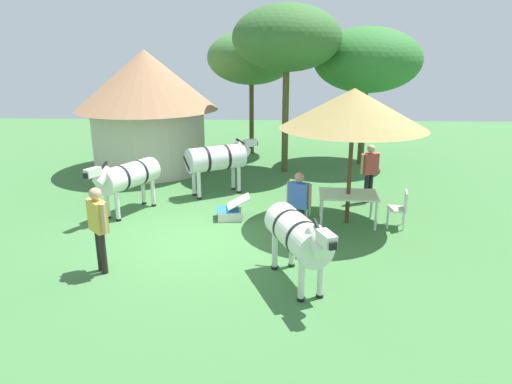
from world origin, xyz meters
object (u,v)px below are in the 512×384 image
(patio_chair_west_end, at_px, (401,206))
(guest_beside_umbrella, at_px, (299,201))
(striped_lounge_chair, at_px, (232,209))
(zebra_toward_hut, at_px, (218,159))
(patio_dining_table, at_px, (348,197))
(shade_umbrella, at_px, (354,109))
(acacia_tree_right_background, at_px, (251,58))
(acacia_tree_far_lawn, at_px, (287,38))
(guest_behind_table, at_px, (370,168))
(acacia_tree_behind_hut, at_px, (367,60))
(patio_chair_east_end, at_px, (298,197))
(zebra_by_umbrella, at_px, (298,235))
(zebra_nearest_camera, at_px, (127,177))
(thatched_hut, at_px, (147,104))
(standing_watcher, at_px, (98,222))

(patio_chair_west_end, distance_m, guest_beside_umbrella, 2.65)
(striped_lounge_chair, bearing_deg, zebra_toward_hut, 8.17)
(patio_dining_table, height_order, guest_beside_umbrella, guest_beside_umbrella)
(shade_umbrella, height_order, striped_lounge_chair, shade_umbrella)
(acacia_tree_right_background, height_order, acacia_tree_far_lawn, acacia_tree_far_lawn)
(guest_behind_table, height_order, acacia_tree_behind_hut, acacia_tree_behind_hut)
(guest_beside_umbrella, bearing_deg, patio_chair_east_end, -68.45)
(patio_dining_table, distance_m, zebra_by_umbrella, 3.40)
(zebra_nearest_camera, relative_size, zebra_toward_hut, 1.05)
(zebra_by_umbrella, bearing_deg, patio_dining_table, -134.33)
(thatched_hut, bearing_deg, guest_behind_table, -25.59)
(striped_lounge_chair, bearing_deg, guest_behind_table, -76.48)
(shade_umbrella, xyz_separation_m, zebra_toward_hut, (-3.41, 2.18, -1.71))
(standing_watcher, distance_m, acacia_tree_right_background, 11.12)
(thatched_hut, height_order, guest_behind_table, thatched_hut)
(zebra_toward_hut, relative_size, acacia_tree_behind_hut, 0.43)
(thatched_hut, distance_m, acacia_tree_far_lawn, 5.13)
(shade_umbrella, xyz_separation_m, striped_lounge_chair, (-2.83, 0.17, -2.51))
(zebra_by_umbrella, distance_m, acacia_tree_far_lawn, 8.69)
(shade_umbrella, bearing_deg, zebra_by_umbrella, -113.12)
(standing_watcher, bearing_deg, patio_chair_west_end, 67.87)
(guest_behind_table, relative_size, zebra_nearest_camera, 0.75)
(striped_lounge_chair, bearing_deg, patio_dining_table, -101.65)
(guest_beside_umbrella, xyz_separation_m, guest_behind_table, (2.04, 2.80, 0.03))
(thatched_hut, distance_m, guest_behind_table, 7.79)
(acacia_tree_right_background, bearing_deg, acacia_tree_far_lawn, -65.72)
(zebra_toward_hut, distance_m, acacia_tree_far_lawn, 4.70)
(zebra_toward_hut, bearing_deg, acacia_tree_right_background, 141.95)
(zebra_nearest_camera, bearing_deg, thatched_hut, -55.03)
(zebra_nearest_camera, bearing_deg, acacia_tree_far_lawn, -105.61)
(guest_behind_table, bearing_deg, striped_lounge_chair, -3.21)
(guest_behind_table, height_order, striped_lounge_chair, guest_behind_table)
(guest_beside_umbrella, bearing_deg, acacia_tree_right_background, -56.47)
(patio_chair_west_end, bearing_deg, standing_watcher, 124.23)
(patio_chair_west_end, relative_size, zebra_toward_hut, 0.44)
(patio_chair_east_end, relative_size, patio_chair_west_end, 1.00)
(patio_dining_table, xyz_separation_m, guest_beside_umbrella, (-1.24, -1.19, 0.28))
(patio_dining_table, relative_size, acacia_tree_far_lawn, 0.26)
(shade_umbrella, relative_size, striped_lounge_chair, 3.79)
(thatched_hut, distance_m, zebra_toward_hut, 4.05)
(patio_chair_east_end, relative_size, zebra_nearest_camera, 0.42)
(shade_umbrella, relative_size, zebra_toward_hut, 1.64)
(zebra_by_umbrella, relative_size, acacia_tree_behind_hut, 0.46)
(thatched_hut, xyz_separation_m, striped_lounge_chair, (3.30, -4.76, -2.01))
(shade_umbrella, xyz_separation_m, zebra_nearest_camera, (-5.50, 0.46, -1.80))
(standing_watcher, relative_size, acacia_tree_right_background, 0.35)
(zebra_toward_hut, bearing_deg, patio_chair_west_end, 31.04)
(zebra_toward_hut, xyz_separation_m, acacia_tree_behind_hut, (4.78, 3.97, 2.62))
(guest_beside_umbrella, bearing_deg, acacia_tree_far_lawn, -64.03)
(patio_chair_east_end, distance_m, acacia_tree_right_background, 8.22)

